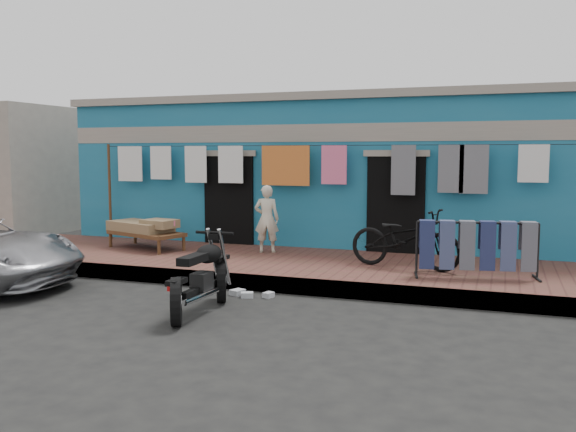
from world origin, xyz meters
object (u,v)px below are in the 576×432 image
Objects in this scene: seated_person at (267,219)px; jeans_rack at (477,248)px; motorcycle at (200,275)px; charpoy at (146,234)px; bicycle at (405,232)px.

jeans_rack is at bearing 150.03° from seated_person.
jeans_rack is at bearing 34.81° from motorcycle.
charpoy is 6.39m from jeans_rack.
bicycle is at bearing -3.89° from charpoy.
bicycle reaches higher than motorcycle.
bicycle is 3.68m from motorcycle.
jeans_rack reaches higher than charpoy.
bicycle is (2.75, -0.75, -0.04)m from seated_person.
seated_person is 3.65m from motorcycle.
bicycle is 5.21m from charpoy.
seated_person is 0.69× the size of bicycle.
seated_person is at bearing 163.35° from jeans_rack.
jeans_rack is (1.15, -0.42, -0.16)m from bicycle.
charpoy is (-2.43, -0.39, -0.36)m from seated_person.
seated_person is 2.49m from charpoy.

